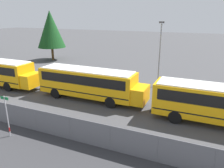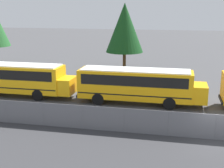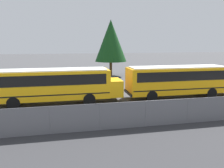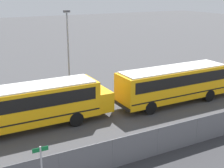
{
  "view_description": "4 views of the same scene",
  "coord_description": "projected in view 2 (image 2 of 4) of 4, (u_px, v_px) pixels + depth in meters",
  "views": [
    {
      "loc": [
        17.1,
        -11.08,
        8.38
      ],
      "look_at": [
        8.79,
        7.88,
        1.75
      ],
      "focal_mm": 35.0,
      "sensor_mm": 36.0,
      "label": 1
    },
    {
      "loc": [
        -2.64,
        -20.09,
        8.54
      ],
      "look_at": [
        -8.41,
        6.92,
        1.67
      ],
      "focal_mm": 50.0,
      "sensor_mm": 36.0,
      "label": 2
    },
    {
      "loc": [
        -17.03,
        -12.92,
        5.46
      ],
      "look_at": [
        -13.05,
        6.31,
        1.72
      ],
      "focal_mm": 35.0,
      "sensor_mm": 36.0,
      "label": 3
    },
    {
      "loc": [
        1.88,
        -13.27,
        9.5
      ],
      "look_at": [
        13.24,
        7.78,
        2.17
      ],
      "focal_mm": 50.0,
      "sensor_mm": 36.0,
      "label": 4
    }
  ],
  "objects": [
    {
      "name": "school_bus_2",
      "position": [
        15.0,
        77.0,
        30.34
      ],
      "size": [
        11.41,
        2.62,
        3.15
      ],
      "color": "#EDA80F",
      "rests_on": "ground_plane"
    },
    {
      "name": "fence",
      "position": [
        216.0,
        127.0,
        20.37
      ],
      "size": [
        109.07,
        0.07,
        1.76
      ],
      "color": "#9EA0A5",
      "rests_on": "ground_plane"
    },
    {
      "name": "tree_0",
      "position": [
        125.0,
        28.0,
        42.41
      ],
      "size": [
        5.13,
        5.13,
        9.09
      ],
      "color": "#51381E",
      "rests_on": "ground_plane"
    },
    {
      "name": "ground_plane",
      "position": [
        214.0,
        140.0,
        20.59
      ],
      "size": [
        200.0,
        200.0,
        0.0
      ],
      "primitive_type": "plane",
      "color": "#424244"
    },
    {
      "name": "school_bus_3",
      "position": [
        138.0,
        83.0,
        27.83
      ],
      "size": [
        11.41,
        2.62,
        3.15
      ],
      "color": "orange",
      "rests_on": "ground_plane"
    }
  ]
}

